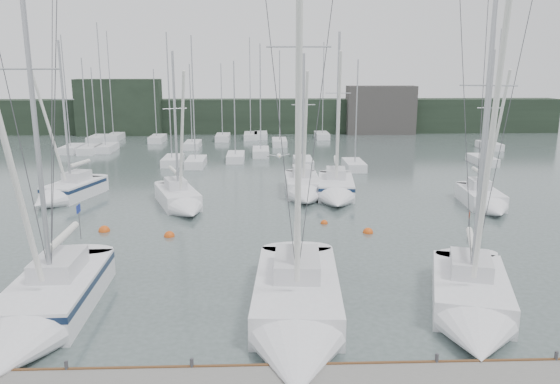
{
  "coord_description": "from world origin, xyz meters",
  "views": [
    {
      "loc": [
        0.26,
        -20.02,
        9.9
      ],
      "look_at": [
        1.19,
        5.0,
        4.08
      ],
      "focal_mm": 35.0,
      "sensor_mm": 36.0,
      "label": 1
    }
  ],
  "objects_px": {
    "sailboat_mid_d": "(336,191)",
    "buoy_b": "(324,223)",
    "buoy_d": "(368,233)",
    "sailboat_mid_b": "(182,202)",
    "sailboat_near_right": "(473,309)",
    "sailboat_near_left": "(40,312)",
    "sailboat_mid_a": "(64,193)",
    "sailboat_mid_e": "(486,202)",
    "buoy_a": "(169,236)",
    "buoy_c": "(104,231)",
    "sailboat_near_center": "(297,319)",
    "sailboat_mid_c": "(304,189)"
  },
  "relations": [
    {
      "from": "sailboat_near_center",
      "to": "sailboat_near_right",
      "type": "relative_size",
      "value": 1.16
    },
    {
      "from": "buoy_c",
      "to": "sailboat_near_center",
      "type": "bearing_deg",
      "value": -51.02
    },
    {
      "from": "sailboat_mid_d",
      "to": "buoy_b",
      "type": "relative_size",
      "value": 28.38
    },
    {
      "from": "buoy_d",
      "to": "sailboat_near_center",
      "type": "bearing_deg",
      "value": -112.36
    },
    {
      "from": "sailboat_mid_a",
      "to": "sailboat_mid_b",
      "type": "distance_m",
      "value": 9.5
    },
    {
      "from": "sailboat_mid_d",
      "to": "buoy_c",
      "type": "xyz_separation_m",
      "value": [
        -15.34,
        -7.77,
        -0.62
      ]
    },
    {
      "from": "sailboat_mid_b",
      "to": "sailboat_mid_d",
      "type": "xyz_separation_m",
      "value": [
        11.29,
        2.75,
        0.07
      ]
    },
    {
      "from": "sailboat_near_left",
      "to": "buoy_c",
      "type": "distance_m",
      "value": 12.74
    },
    {
      "from": "sailboat_near_center",
      "to": "sailboat_mid_a",
      "type": "bearing_deg",
      "value": 130.77
    },
    {
      "from": "sailboat_near_left",
      "to": "sailboat_mid_c",
      "type": "distance_m",
      "value": 24.16
    },
    {
      "from": "buoy_a",
      "to": "buoy_c",
      "type": "bearing_deg",
      "value": 163.98
    },
    {
      "from": "buoy_a",
      "to": "buoy_d",
      "type": "relative_size",
      "value": 1.01
    },
    {
      "from": "sailboat_near_right",
      "to": "sailboat_mid_c",
      "type": "distance_m",
      "value": 21.8
    },
    {
      "from": "sailboat_near_right",
      "to": "buoy_c",
      "type": "relative_size",
      "value": 22.27
    },
    {
      "from": "sailboat_mid_a",
      "to": "sailboat_mid_d",
      "type": "relative_size",
      "value": 0.95
    },
    {
      "from": "buoy_d",
      "to": "sailboat_mid_d",
      "type": "bearing_deg",
      "value": 94.93
    },
    {
      "from": "sailboat_mid_c",
      "to": "sailboat_mid_d",
      "type": "distance_m",
      "value": 2.51
    },
    {
      "from": "buoy_a",
      "to": "buoy_d",
      "type": "bearing_deg",
      "value": 1.28
    },
    {
      "from": "sailboat_near_right",
      "to": "buoy_d",
      "type": "height_order",
      "value": "sailboat_near_right"
    },
    {
      "from": "buoy_a",
      "to": "sailboat_mid_c",
      "type": "bearing_deg",
      "value": 47.58
    },
    {
      "from": "sailboat_mid_c",
      "to": "sailboat_mid_d",
      "type": "relative_size",
      "value": 0.88
    },
    {
      "from": "sailboat_mid_b",
      "to": "buoy_a",
      "type": "height_order",
      "value": "sailboat_mid_b"
    },
    {
      "from": "sailboat_near_right",
      "to": "buoy_d",
      "type": "relative_size",
      "value": 24.75
    },
    {
      "from": "sailboat_mid_b",
      "to": "sailboat_mid_e",
      "type": "bearing_deg",
      "value": -21.54
    },
    {
      "from": "sailboat_near_left",
      "to": "sailboat_mid_a",
      "type": "bearing_deg",
      "value": 105.23
    },
    {
      "from": "sailboat_near_left",
      "to": "sailboat_mid_d",
      "type": "relative_size",
      "value": 1.25
    },
    {
      "from": "sailboat_mid_d",
      "to": "sailboat_mid_e",
      "type": "bearing_deg",
      "value": -12.43
    },
    {
      "from": "sailboat_near_left",
      "to": "sailboat_mid_b",
      "type": "relative_size",
      "value": 1.42
    },
    {
      "from": "buoy_b",
      "to": "sailboat_near_right",
      "type": "bearing_deg",
      "value": -73.13
    },
    {
      "from": "sailboat_mid_a",
      "to": "buoy_b",
      "type": "height_order",
      "value": "sailboat_mid_a"
    },
    {
      "from": "sailboat_near_left",
      "to": "sailboat_near_right",
      "type": "bearing_deg",
      "value": -1.94
    },
    {
      "from": "sailboat_mid_c",
      "to": "buoy_d",
      "type": "distance_m",
      "value": 9.86
    },
    {
      "from": "buoy_c",
      "to": "buoy_d",
      "type": "xyz_separation_m",
      "value": [
        16.09,
        -0.93,
        0.0
      ]
    },
    {
      "from": "sailboat_near_center",
      "to": "buoy_c",
      "type": "distance_m",
      "value": 17.37
    },
    {
      "from": "sailboat_near_right",
      "to": "buoy_b",
      "type": "height_order",
      "value": "sailboat_near_right"
    },
    {
      "from": "sailboat_mid_e",
      "to": "buoy_b",
      "type": "distance_m",
      "value": 12.23
    },
    {
      "from": "sailboat_near_center",
      "to": "buoy_a",
      "type": "distance_m",
      "value": 14.05
    },
    {
      "from": "buoy_d",
      "to": "sailboat_mid_b",
      "type": "bearing_deg",
      "value": 153.71
    },
    {
      "from": "sailboat_near_left",
      "to": "sailboat_mid_a",
      "type": "distance_m",
      "value": 21.34
    },
    {
      "from": "sailboat_near_right",
      "to": "sailboat_mid_e",
      "type": "relative_size",
      "value": 1.33
    },
    {
      "from": "buoy_b",
      "to": "sailboat_near_center",
      "type": "bearing_deg",
      "value": -100.6
    },
    {
      "from": "sailboat_mid_b",
      "to": "sailboat_mid_d",
      "type": "distance_m",
      "value": 11.62
    },
    {
      "from": "sailboat_mid_e",
      "to": "buoy_d",
      "type": "height_order",
      "value": "sailboat_mid_e"
    },
    {
      "from": "sailboat_near_left",
      "to": "sailboat_near_center",
      "type": "bearing_deg",
      "value": -6.16
    },
    {
      "from": "sailboat_mid_e",
      "to": "buoy_b",
      "type": "relative_size",
      "value": 25.2
    },
    {
      "from": "sailboat_near_left",
      "to": "sailboat_mid_a",
      "type": "height_order",
      "value": "sailboat_near_left"
    },
    {
      "from": "buoy_b",
      "to": "buoy_d",
      "type": "bearing_deg",
      "value": -40.69
    },
    {
      "from": "sailboat_mid_e",
      "to": "sailboat_mid_d",
      "type": "bearing_deg",
      "value": 165.89
    },
    {
      "from": "sailboat_near_center",
      "to": "buoy_a",
      "type": "xyz_separation_m",
      "value": [
        -6.77,
        12.3,
        -0.61
      ]
    },
    {
      "from": "sailboat_mid_e",
      "to": "buoy_c",
      "type": "relative_size",
      "value": 16.8
    }
  ]
}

